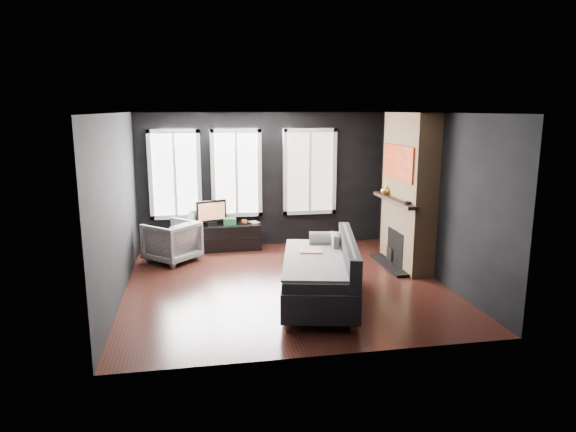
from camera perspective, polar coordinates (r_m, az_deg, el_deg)
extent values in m
plane|color=black|center=(8.32, -0.31, -7.54)|extent=(5.00, 5.00, 0.00)
plane|color=white|center=(7.85, -0.33, 11.39)|extent=(5.00, 5.00, 0.00)
cube|color=black|center=(10.42, -2.73, 4.03)|extent=(5.00, 0.02, 2.70)
cube|color=black|center=(7.94, -18.38, 0.99)|extent=(0.02, 5.00, 2.70)
cube|color=black|center=(8.76, 16.01, 2.11)|extent=(0.02, 5.00, 2.70)
cube|color=gray|center=(7.99, 5.14, -3.21)|extent=(0.11, 0.35, 0.35)
imported|color=silver|center=(9.64, -12.78, -2.57)|extent=(1.10, 1.10, 0.83)
imported|color=orange|center=(10.23, -4.87, -0.60)|extent=(0.12, 0.10, 0.11)
imported|color=#C4B397|center=(10.32, -4.25, -0.14)|extent=(0.17, 0.07, 0.24)
cube|color=#2B7639|center=(10.21, -6.49, -0.61)|extent=(0.25, 0.16, 0.13)
imported|color=gold|center=(9.54, 10.79, 2.91)|extent=(0.17, 0.18, 0.17)
cylinder|color=black|center=(8.64, 13.14, 1.44)|extent=(0.15, 0.15, 0.04)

